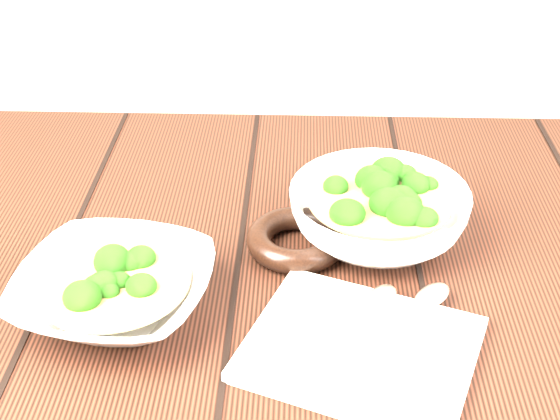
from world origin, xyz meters
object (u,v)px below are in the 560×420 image
Objects in this scene: trivet at (296,239)px; soup_bowl_back at (378,212)px; table at (257,357)px; napkin at (360,349)px; soup_bowl_front at (114,289)px.

soup_bowl_back is at bearing 15.63° from trivet.
napkin is (0.11, -0.12, 0.13)m from table.
soup_bowl_back reaches higher than table.
soup_bowl_front is 1.07× the size of napkin.
trivet is at bearing -164.37° from soup_bowl_back.
table is 0.22m from soup_bowl_back.
soup_bowl_front reaches higher than napkin.
table is 10.52× the size of trivet.
trivet is 0.54× the size of napkin.
table is at bearing 153.71° from napkin.
table is 4.48× the size of soup_bowl_back.
soup_bowl_front is 1.98× the size of trivet.
soup_bowl_back reaches higher than soup_bowl_front.
soup_bowl_back is 0.10m from trivet.
table is 5.33× the size of soup_bowl_front.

